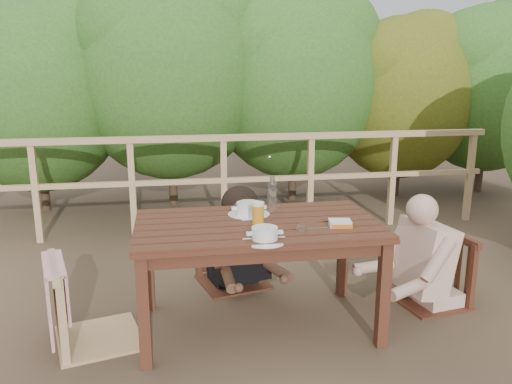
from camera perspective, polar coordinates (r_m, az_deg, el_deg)
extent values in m
plane|color=brown|center=(3.53, 0.14, -14.53)|extent=(60.00, 60.00, 0.00)
cube|color=#3F2014|center=(3.38, 0.14, -9.28)|extent=(1.52, 0.85, 0.70)
cube|color=tan|center=(3.31, -17.48, -7.34)|extent=(0.63, 0.63, 1.04)
cube|color=#3F2014|center=(3.99, -2.60, -3.38)|extent=(0.60, 0.60, 1.00)
cube|color=#3F2014|center=(3.88, 18.90, -5.03)|extent=(0.54, 0.54, 0.94)
cube|color=tan|center=(5.22, -3.56, 0.82)|extent=(5.60, 0.10, 1.01)
cylinder|color=silver|center=(2.93, 0.96, -4.69)|extent=(0.25, 0.25, 0.08)
cylinder|color=silver|center=(3.42, -0.79, -1.90)|extent=(0.28, 0.28, 0.09)
cylinder|color=orange|center=(3.21, 0.23, -2.43)|extent=(0.08, 0.08, 0.15)
cylinder|color=white|center=(3.43, 1.79, -0.37)|extent=(0.06, 0.06, 0.27)
cylinder|color=silver|center=(3.05, 5.01, -4.20)|extent=(0.06, 0.06, 0.07)
cube|color=silver|center=(3.20, 9.23, -3.55)|extent=(0.15, 0.12, 0.06)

